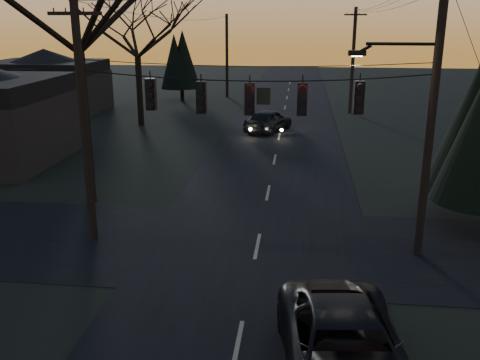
# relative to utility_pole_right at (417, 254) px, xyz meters

# --- Properties ---
(main_road) EXTENTS (8.00, 120.00, 0.02)m
(main_road) POSITION_rel_utility_pole_right_xyz_m (-5.50, 10.00, 0.01)
(main_road) COLOR black
(main_road) RESTS_ON ground
(cross_road) EXTENTS (60.00, 7.00, 0.02)m
(cross_road) POSITION_rel_utility_pole_right_xyz_m (-5.50, 0.00, 0.01)
(cross_road) COLOR black
(cross_road) RESTS_ON ground
(utility_pole_right) EXTENTS (5.00, 0.30, 10.00)m
(utility_pole_right) POSITION_rel_utility_pole_right_xyz_m (0.00, 0.00, 0.00)
(utility_pole_right) COLOR black
(utility_pole_right) RESTS_ON ground
(utility_pole_left) EXTENTS (1.80, 0.30, 8.50)m
(utility_pole_left) POSITION_rel_utility_pole_right_xyz_m (-11.50, 0.00, 0.00)
(utility_pole_left) COLOR black
(utility_pole_left) RESTS_ON ground
(utility_pole_far_r) EXTENTS (1.80, 0.30, 8.50)m
(utility_pole_far_r) POSITION_rel_utility_pole_right_xyz_m (0.00, 28.00, 0.00)
(utility_pole_far_r) COLOR black
(utility_pole_far_r) RESTS_ON ground
(utility_pole_far_l) EXTENTS (0.30, 0.30, 8.00)m
(utility_pole_far_l) POSITION_rel_utility_pole_right_xyz_m (-11.50, 36.00, 0.00)
(utility_pole_far_l) COLOR black
(utility_pole_far_l) RESTS_ON ground
(span_signal_assembly) EXTENTS (11.50, 0.44, 1.53)m
(span_signal_assembly) POSITION_rel_utility_pole_right_xyz_m (-5.74, 0.00, 5.29)
(span_signal_assembly) COLOR black
(span_signal_assembly) RESTS_ON ground
(bare_tree_dist) EXTENTS (7.25, 7.25, 9.96)m
(bare_tree_dist) POSITION_rel_utility_pole_right_xyz_m (-15.86, 20.74, 6.96)
(bare_tree_dist) COLOR black
(bare_tree_dist) RESTS_ON ground
(evergreen_dist) EXTENTS (3.29, 3.29, 6.49)m
(evergreen_dist) POSITION_rel_utility_pole_right_xyz_m (-15.43, 32.99, 3.83)
(evergreen_dist) COLOR black
(evergreen_dist) RESTS_ON ground
(house_left_far) EXTENTS (9.00, 7.00, 5.20)m
(house_left_far) POSITION_rel_utility_pole_right_xyz_m (-25.50, 26.00, 2.60)
(house_left_far) COLOR black
(house_left_far) RESTS_ON ground
(suv_near) EXTENTS (3.27, 6.07, 1.62)m
(suv_near) POSITION_rel_utility_pole_right_xyz_m (-3.00, -7.17, 0.81)
(suv_near) COLOR black
(suv_near) RESTS_ON ground
(sedan_oncoming_a) EXTENTS (3.56, 5.05, 1.60)m
(sedan_oncoming_a) POSITION_rel_utility_pole_right_xyz_m (-6.34, 19.64, 0.80)
(sedan_oncoming_a) COLOR black
(sedan_oncoming_a) RESTS_ON ground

